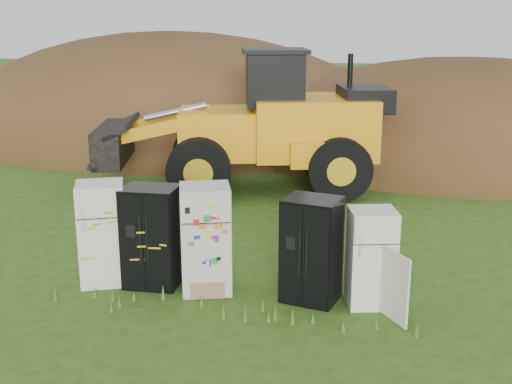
% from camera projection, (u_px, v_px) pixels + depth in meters
% --- Properties ---
extents(ground, '(120.00, 120.00, 0.00)m').
position_uv_depth(ground, '(236.00, 292.00, 11.32)').
color(ground, '#284E15').
rests_on(ground, ground).
extents(fridge_leftmost, '(1.06, 1.05, 1.86)m').
position_uv_depth(fridge_leftmost, '(102.00, 233.00, 11.53)').
color(fridge_leftmost, silver).
rests_on(fridge_leftmost, ground).
extents(fridge_black_side, '(0.97, 0.77, 1.82)m').
position_uv_depth(fridge_black_side, '(152.00, 237.00, 11.42)').
color(fridge_black_side, black).
rests_on(fridge_black_side, ground).
extents(fridge_sticker, '(1.05, 1.01, 1.91)m').
position_uv_depth(fridge_sticker, '(206.00, 239.00, 11.16)').
color(fridge_sticker, silver).
rests_on(fridge_sticker, ground).
extents(fridge_black_right, '(1.05, 0.94, 1.80)m').
position_uv_depth(fridge_black_right, '(312.00, 250.00, 10.80)').
color(fridge_black_right, black).
rests_on(fridge_black_right, ground).
extents(fridge_open_door, '(0.90, 0.85, 1.65)m').
position_uv_depth(fridge_open_door, '(371.00, 258.00, 10.65)').
color(fridge_open_door, silver).
rests_on(fridge_open_door, ground).
extents(wheel_loader, '(8.56, 5.11, 3.88)m').
position_uv_depth(wheel_loader, '(239.00, 121.00, 17.63)').
color(wheel_loader, orange).
rests_on(wheel_loader, ground).
extents(dirt_mound_right, '(15.57, 11.42, 6.84)m').
position_uv_depth(dirt_mound_right, '(459.00, 156.00, 22.39)').
color(dirt_mound_right, '#412E15').
rests_on(dirt_mound_right, ground).
extents(dirt_mound_left, '(18.31, 13.74, 8.38)m').
position_uv_depth(dirt_mound_left, '(171.00, 136.00, 26.34)').
color(dirt_mound_left, '#412E15').
rests_on(dirt_mound_left, ground).
extents(dirt_mound_back, '(16.26, 10.84, 5.14)m').
position_uv_depth(dirt_mound_back, '(351.00, 126.00, 28.59)').
color(dirt_mound_back, '#412E15').
rests_on(dirt_mound_back, ground).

